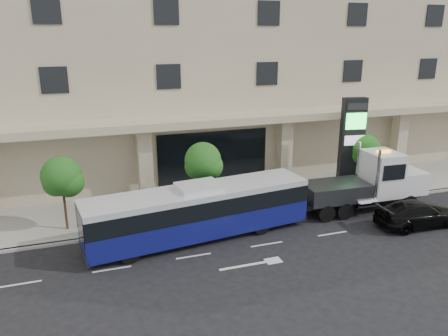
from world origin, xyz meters
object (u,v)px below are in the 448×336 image
object	(u,v)px
tow_truck	(369,184)
signage_pylon	(351,145)
city_bus	(199,211)
black_sedan	(418,214)

from	to	relation	value
tow_truck	signage_pylon	bearing A→B (deg)	81.61
city_bus	tow_truck	distance (m)	11.19
tow_truck	signage_pylon	world-z (taller)	signage_pylon
city_bus	signage_pylon	world-z (taller)	signage_pylon
city_bus	signage_pylon	size ratio (longest dim) A/B	1.92
tow_truck	signage_pylon	xyz separation A→B (m)	(0.55, 2.95, 1.74)
city_bus	tow_truck	size ratio (longest dim) A/B	1.37
tow_truck	black_sedan	size ratio (longest dim) A/B	1.79
tow_truck	black_sedan	distance (m)	3.41
city_bus	signage_pylon	bearing A→B (deg)	9.31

